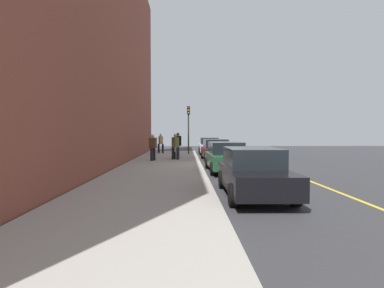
{
  "coord_description": "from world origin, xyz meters",
  "views": [
    {
      "loc": [
        16.51,
        -1.92,
        2.01
      ],
      "look_at": [
        -2.31,
        -1.54,
        1.29
      ],
      "focal_mm": 28.31,
      "sensor_mm": 36.0,
      "label": 1
    }
  ],
  "objects_px": {
    "parked_car_white": "(209,146)",
    "rolling_suitcase": "(174,155)",
    "parked_car_black": "(253,172)",
    "parked_car_maroon": "(216,150)",
    "pedestrian_olive_coat": "(175,146)",
    "pedestrian_brown_coat": "(153,146)",
    "pedestrian_black_coat": "(178,144)",
    "pedestrian_tan_coat": "(161,143)",
    "traffic_light_pole": "(188,122)",
    "parked_car_green": "(226,157)"
  },
  "relations": [
    {
      "from": "parked_car_white",
      "to": "rolling_suitcase",
      "type": "distance_m",
      "value": 7.65
    },
    {
      "from": "parked_car_black",
      "to": "parked_car_maroon",
      "type": "bearing_deg",
      "value": 179.91
    },
    {
      "from": "parked_car_maroon",
      "to": "pedestrian_olive_coat",
      "type": "height_order",
      "value": "pedestrian_olive_coat"
    },
    {
      "from": "pedestrian_brown_coat",
      "to": "pedestrian_black_coat",
      "type": "height_order",
      "value": "pedestrian_black_coat"
    },
    {
      "from": "rolling_suitcase",
      "to": "pedestrian_olive_coat",
      "type": "bearing_deg",
      "value": 12.0
    },
    {
      "from": "parked_car_maroon",
      "to": "pedestrian_black_coat",
      "type": "distance_m",
      "value": 2.87
    },
    {
      "from": "pedestrian_brown_coat",
      "to": "rolling_suitcase",
      "type": "distance_m",
      "value": 1.95
    },
    {
      "from": "pedestrian_olive_coat",
      "to": "parked_car_black",
      "type": "bearing_deg",
      "value": 14.22
    },
    {
      "from": "pedestrian_tan_coat",
      "to": "rolling_suitcase",
      "type": "bearing_deg",
      "value": 13.54
    },
    {
      "from": "parked_car_white",
      "to": "traffic_light_pole",
      "type": "distance_m",
      "value": 3.58
    },
    {
      "from": "pedestrian_tan_coat",
      "to": "pedestrian_black_coat",
      "type": "xyz_separation_m",
      "value": [
        4.64,
        1.68,
        0.06
      ]
    },
    {
      "from": "pedestrian_olive_coat",
      "to": "pedestrian_black_coat",
      "type": "distance_m",
      "value": 1.81
    },
    {
      "from": "pedestrian_tan_coat",
      "to": "pedestrian_black_coat",
      "type": "height_order",
      "value": "pedestrian_black_coat"
    },
    {
      "from": "parked_car_maroon",
      "to": "pedestrian_brown_coat",
      "type": "relative_size",
      "value": 2.39
    },
    {
      "from": "parked_car_maroon",
      "to": "traffic_light_pole",
      "type": "relative_size",
      "value": 1.01
    },
    {
      "from": "pedestrian_olive_coat",
      "to": "traffic_light_pole",
      "type": "relative_size",
      "value": 0.43
    },
    {
      "from": "parked_car_green",
      "to": "rolling_suitcase",
      "type": "bearing_deg",
      "value": -153.47
    },
    {
      "from": "parked_car_green",
      "to": "pedestrian_black_coat",
      "type": "relative_size",
      "value": 2.42
    },
    {
      "from": "parked_car_white",
      "to": "parked_car_maroon",
      "type": "distance_m",
      "value": 6.49
    },
    {
      "from": "rolling_suitcase",
      "to": "pedestrian_brown_coat",
      "type": "bearing_deg",
      "value": -47.58
    },
    {
      "from": "parked_car_white",
      "to": "traffic_light_pole",
      "type": "height_order",
      "value": "traffic_light_pole"
    },
    {
      "from": "traffic_light_pole",
      "to": "parked_car_maroon",
      "type": "bearing_deg",
      "value": 23.54
    },
    {
      "from": "parked_car_black",
      "to": "traffic_light_pole",
      "type": "relative_size",
      "value": 1.07
    },
    {
      "from": "pedestrian_olive_coat",
      "to": "pedestrian_tan_coat",
      "type": "bearing_deg",
      "value": -166.57
    },
    {
      "from": "parked_car_white",
      "to": "parked_car_green",
      "type": "xyz_separation_m",
      "value": [
        12.82,
        -0.11,
        -0.0
      ]
    },
    {
      "from": "pedestrian_olive_coat",
      "to": "pedestrian_brown_coat",
      "type": "relative_size",
      "value": 1.01
    },
    {
      "from": "pedestrian_black_coat",
      "to": "traffic_light_pole",
      "type": "xyz_separation_m",
      "value": [
        -3.65,
        0.81,
        1.82
      ]
    },
    {
      "from": "parked_car_white",
      "to": "pedestrian_black_coat",
      "type": "height_order",
      "value": "pedestrian_black_coat"
    },
    {
      "from": "pedestrian_olive_coat",
      "to": "traffic_light_pole",
      "type": "xyz_separation_m",
      "value": [
        -5.45,
        0.95,
        1.86
      ]
    },
    {
      "from": "parked_car_white",
      "to": "parked_car_black",
      "type": "relative_size",
      "value": 1.09
    },
    {
      "from": "parked_car_maroon",
      "to": "pedestrian_black_coat",
      "type": "xyz_separation_m",
      "value": [
        -0.78,
        -2.74,
        0.38
      ]
    },
    {
      "from": "pedestrian_tan_coat",
      "to": "traffic_light_pole",
      "type": "height_order",
      "value": "traffic_light_pole"
    },
    {
      "from": "pedestrian_black_coat",
      "to": "rolling_suitcase",
      "type": "distance_m",
      "value": 1.52
    },
    {
      "from": "rolling_suitcase",
      "to": "parked_car_maroon",
      "type": "bearing_deg",
      "value": 100.27
    },
    {
      "from": "parked_car_white",
      "to": "pedestrian_brown_coat",
      "type": "relative_size",
      "value": 2.75
    },
    {
      "from": "parked_car_black",
      "to": "pedestrian_tan_coat",
      "type": "relative_size",
      "value": 2.54
    },
    {
      "from": "parked_car_white",
      "to": "parked_car_black",
      "type": "bearing_deg",
      "value": -0.13
    },
    {
      "from": "parked_car_maroon",
      "to": "traffic_light_pole",
      "type": "distance_m",
      "value": 5.31
    },
    {
      "from": "parked_car_maroon",
      "to": "pedestrian_tan_coat",
      "type": "relative_size",
      "value": 2.4
    },
    {
      "from": "traffic_light_pole",
      "to": "pedestrian_olive_coat",
      "type": "bearing_deg",
      "value": -9.87
    },
    {
      "from": "pedestrian_brown_coat",
      "to": "pedestrian_tan_coat",
      "type": "xyz_separation_m",
      "value": [
        -7.2,
        -0.08,
        -0.0
      ]
    },
    {
      "from": "parked_car_maroon",
      "to": "parked_car_black",
      "type": "xyz_separation_m",
      "value": [
        12.3,
        -0.02,
        0.0
      ]
    },
    {
      "from": "parked_car_green",
      "to": "pedestrian_tan_coat",
      "type": "height_order",
      "value": "pedestrian_tan_coat"
    },
    {
      "from": "pedestrian_tan_coat",
      "to": "traffic_light_pole",
      "type": "xyz_separation_m",
      "value": [
        0.99,
        2.49,
        1.88
      ]
    },
    {
      "from": "pedestrian_olive_coat",
      "to": "pedestrian_tan_coat",
      "type": "height_order",
      "value": "pedestrian_olive_coat"
    },
    {
      "from": "pedestrian_brown_coat",
      "to": "pedestrian_black_coat",
      "type": "xyz_separation_m",
      "value": [
        -2.56,
        1.6,
        0.05
      ]
    },
    {
      "from": "pedestrian_brown_coat",
      "to": "pedestrian_tan_coat",
      "type": "distance_m",
      "value": 7.2
    },
    {
      "from": "parked_car_maroon",
      "to": "pedestrian_black_coat",
      "type": "height_order",
      "value": "pedestrian_black_coat"
    },
    {
      "from": "parked_car_black",
      "to": "rolling_suitcase",
      "type": "relative_size",
      "value": 4.99
    },
    {
      "from": "parked_car_maroon",
      "to": "parked_car_black",
      "type": "relative_size",
      "value": 0.94
    }
  ]
}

